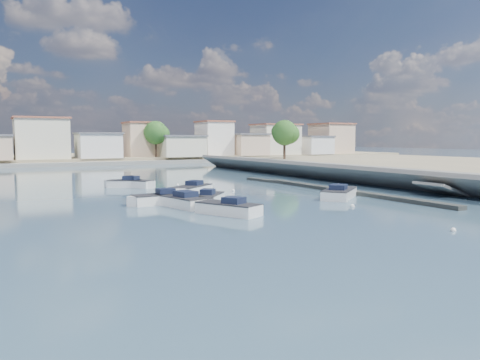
# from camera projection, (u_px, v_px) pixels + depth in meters

# --- Properties ---
(ground) EXTENTS (400.00, 400.00, 0.00)m
(ground) POSITION_uv_depth(u_px,v_px,m) (175.00, 175.00, 69.52)
(ground) COLOR #2C4058
(ground) RESTS_ON ground
(seawall_walkway) EXTENTS (5.00, 90.00, 1.80)m
(seawall_walkway) POSITION_uv_depth(u_px,v_px,m) (406.00, 177.00, 54.33)
(seawall_walkway) COLOR slate
(seawall_walkway) RESTS_ON ground
(breakwater) EXTENTS (2.00, 31.02, 0.35)m
(breakwater) POSITION_uv_depth(u_px,v_px,m) (329.00, 189.00, 48.70)
(breakwater) COLOR black
(breakwater) RESTS_ON ground
(far_shore_land) EXTENTS (160.00, 40.00, 1.40)m
(far_shore_land) POSITION_uv_depth(u_px,v_px,m) (102.00, 158.00, 115.22)
(far_shore_land) COLOR gray
(far_shore_land) RESTS_ON ground
(far_shore_quay) EXTENTS (160.00, 2.50, 0.80)m
(far_shore_quay) POSITION_uv_depth(u_px,v_px,m) (123.00, 163.00, 96.76)
(far_shore_quay) COLOR slate
(far_shore_quay) RESTS_ON ground
(far_town) EXTENTS (113.01, 12.80, 8.35)m
(far_town) POSITION_uv_depth(u_px,v_px,m) (163.00, 141.00, 106.58)
(far_town) COLOR beige
(far_town) RESTS_ON far_shore_land
(shore_trees) EXTENTS (74.56, 38.32, 7.92)m
(shore_trees) POSITION_uv_depth(u_px,v_px,m) (166.00, 135.00, 97.61)
(shore_trees) COLOR #38281E
(shore_trees) RESTS_ON ground
(motorboat_a) EXTENTS (3.78, 5.15, 1.48)m
(motorboat_a) POSITION_uv_depth(u_px,v_px,m) (226.00, 209.00, 33.31)
(motorboat_a) COLOR silver
(motorboat_a) RESTS_ON ground
(motorboat_b) EXTENTS (3.90, 4.23, 1.48)m
(motorboat_b) POSITION_uv_depth(u_px,v_px,m) (210.00, 199.00, 38.83)
(motorboat_b) COLOR silver
(motorboat_b) RESTS_ON ground
(motorboat_c) EXTENTS (5.24, 2.17, 1.48)m
(motorboat_c) POSITION_uv_depth(u_px,v_px,m) (158.00, 200.00, 38.41)
(motorboat_c) COLOR silver
(motorboat_c) RESTS_ON ground
(motorboat_d) EXTENTS (5.22, 4.89, 1.48)m
(motorboat_d) POSITION_uv_depth(u_px,v_px,m) (191.00, 190.00, 45.38)
(motorboat_d) COLOR silver
(motorboat_d) RESTS_ON ground
(motorboat_e) EXTENTS (3.40, 6.28, 1.48)m
(motorboat_e) POSITION_uv_depth(u_px,v_px,m) (180.00, 201.00, 37.44)
(motorboat_e) COLOR silver
(motorboat_e) RESTS_ON ground
(motorboat_f) EXTENTS (4.02, 3.08, 1.48)m
(motorboat_f) POSITION_uv_depth(u_px,v_px,m) (123.00, 184.00, 51.79)
(motorboat_f) COLOR silver
(motorboat_f) RESTS_ON ground
(motorboat_g) EXTENTS (3.73, 4.43, 1.48)m
(motorboat_g) POSITION_uv_depth(u_px,v_px,m) (137.00, 184.00, 51.65)
(motorboat_g) COLOR silver
(motorboat_g) RESTS_ON ground
(motorboat_h) EXTENTS (5.83, 5.36, 1.48)m
(motorboat_h) POSITION_uv_depth(u_px,v_px,m) (340.00, 193.00, 42.79)
(motorboat_h) COLOR silver
(motorboat_h) RESTS_ON ground
(mooring_buoys) EXTENTS (16.94, 35.35, 0.33)m
(mooring_buoys) POSITION_uv_depth(u_px,v_px,m) (273.00, 193.00, 46.36)
(mooring_buoys) COLOR white
(mooring_buoys) RESTS_ON ground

